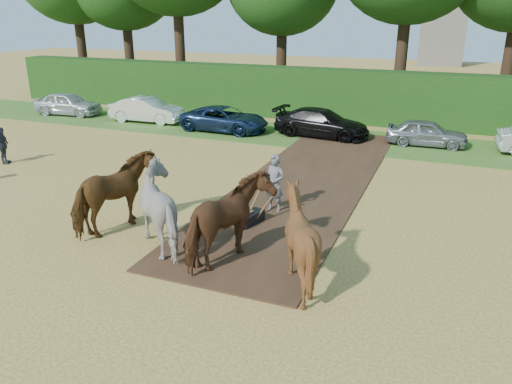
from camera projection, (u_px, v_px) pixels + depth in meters
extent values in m
plane|color=gold|center=(182.00, 252.00, 13.65)|extent=(120.00, 120.00, 0.00)
cube|color=#472D1C|center=(307.00, 181.00, 19.21)|extent=(4.50, 17.00, 0.05)
cube|color=#38601E|center=(318.00, 137.00, 25.84)|extent=(50.00, 5.00, 0.03)
cube|color=#14380F|center=(339.00, 95.00, 29.25)|extent=(46.00, 1.60, 3.00)
imported|color=#282B36|center=(3.00, 146.00, 21.22)|extent=(0.71, 1.01, 1.59)
imported|color=brown|center=(116.00, 194.00, 14.59)|extent=(1.84, 2.94, 2.30)
imported|color=beige|center=(169.00, 207.00, 13.64)|extent=(2.68, 2.43, 2.30)
imported|color=#52291A|center=(229.00, 222.00, 12.70)|extent=(1.84, 2.94, 2.30)
imported|color=#5C3017|center=(299.00, 239.00, 11.75)|extent=(2.30, 2.47, 2.31)
cube|color=black|center=(251.00, 219.00, 15.33)|extent=(0.60, 1.05, 0.38)
cube|color=brown|center=(238.00, 220.00, 14.76)|extent=(0.46, 1.52, 0.11)
cylinder|color=brown|center=(256.00, 199.00, 15.78)|extent=(0.17, 1.12, 0.81)
cylinder|color=brown|center=(268.00, 202.00, 15.52)|extent=(0.47, 1.06, 0.81)
imported|color=gray|center=(275.00, 184.00, 16.07)|extent=(0.79, 0.61, 1.93)
imported|color=silver|center=(68.00, 104.00, 31.12)|extent=(4.36, 2.10, 1.43)
imported|color=white|center=(147.00, 110.00, 29.15)|extent=(4.48, 1.74, 1.46)
imported|color=#162847|center=(225.00, 119.00, 26.98)|extent=(4.87, 2.37, 1.33)
imported|color=black|center=(322.00, 123.00, 25.79)|extent=(5.13, 2.47, 1.44)
imported|color=gray|center=(427.00, 133.00, 24.07)|extent=(3.84, 1.67, 1.29)
cylinder|color=#382616|center=(83.00, 55.00, 38.72)|extent=(0.70, 0.70, 5.85)
cylinder|color=#382616|center=(130.00, 59.00, 37.84)|extent=(0.70, 0.70, 5.40)
cylinder|color=#382616|center=(180.00, 55.00, 35.02)|extent=(0.70, 0.70, 6.53)
cylinder|color=#382616|center=(281.00, 66.00, 34.11)|extent=(0.70, 0.70, 5.17)
cylinder|color=#382616|center=(400.00, 66.00, 30.28)|extent=(0.70, 0.70, 6.08)
cylinder|color=#382616|center=(507.00, 71.00, 29.56)|extent=(0.70, 0.70, 5.62)
cube|color=slate|center=(445.00, 25.00, 58.61)|extent=(5.00, 5.00, 9.00)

